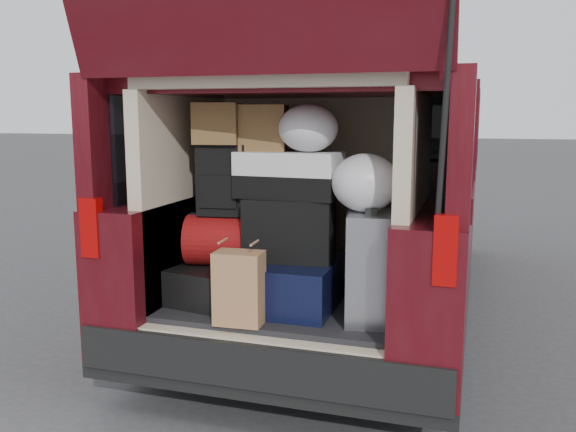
{
  "coord_description": "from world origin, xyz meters",
  "views": [
    {
      "loc": [
        0.97,
        -2.9,
        1.58
      ],
      "look_at": [
        0.0,
        0.2,
        1.04
      ],
      "focal_mm": 38.0,
      "sensor_mm": 36.0,
      "label": 1
    }
  ],
  "objects_px": {
    "black_hardshell": "(215,282)",
    "kraft_bag": "(239,288)",
    "black_soft_case": "(290,229)",
    "twotone_duffel": "(289,175)",
    "silver_roller": "(370,267)",
    "backpack": "(224,180)",
    "red_duffel": "(226,240)",
    "navy_hardshell": "(292,283)"
  },
  "relations": [
    {
      "from": "red_duffel",
      "to": "twotone_duffel",
      "type": "height_order",
      "value": "twotone_duffel"
    },
    {
      "from": "navy_hardshell",
      "to": "backpack",
      "type": "xyz_separation_m",
      "value": [
        -0.4,
        0.02,
        0.55
      ]
    },
    {
      "from": "black_hardshell",
      "to": "twotone_duffel",
      "type": "bearing_deg",
      "value": 18.29
    },
    {
      "from": "kraft_bag",
      "to": "black_soft_case",
      "type": "xyz_separation_m",
      "value": [
        0.15,
        0.37,
        0.24
      ]
    },
    {
      "from": "kraft_bag",
      "to": "black_soft_case",
      "type": "height_order",
      "value": "black_soft_case"
    },
    {
      "from": "black_hardshell",
      "to": "black_soft_case",
      "type": "relative_size",
      "value": 1.08
    },
    {
      "from": "black_soft_case",
      "to": "kraft_bag",
      "type": "bearing_deg",
      "value": -117.42
    },
    {
      "from": "black_soft_case",
      "to": "twotone_duffel",
      "type": "relative_size",
      "value": 0.85
    },
    {
      "from": "silver_roller",
      "to": "kraft_bag",
      "type": "bearing_deg",
      "value": -166.15
    },
    {
      "from": "red_duffel",
      "to": "black_soft_case",
      "type": "height_order",
      "value": "black_soft_case"
    },
    {
      "from": "black_hardshell",
      "to": "backpack",
      "type": "bearing_deg",
      "value": 53.44
    },
    {
      "from": "navy_hardshell",
      "to": "twotone_duffel",
      "type": "xyz_separation_m",
      "value": [
        -0.03,
        0.04,
        0.58
      ]
    },
    {
      "from": "red_duffel",
      "to": "black_soft_case",
      "type": "xyz_separation_m",
      "value": [
        0.36,
        0.02,
        0.08
      ]
    },
    {
      "from": "backpack",
      "to": "twotone_duffel",
      "type": "height_order",
      "value": "backpack"
    },
    {
      "from": "black_hardshell",
      "to": "silver_roller",
      "type": "distance_m",
      "value": 0.9
    },
    {
      "from": "navy_hardshell",
      "to": "black_soft_case",
      "type": "height_order",
      "value": "black_soft_case"
    },
    {
      "from": "black_hardshell",
      "to": "kraft_bag",
      "type": "relative_size",
      "value": 1.37
    },
    {
      "from": "red_duffel",
      "to": "kraft_bag",
      "type": "bearing_deg",
      "value": -68.13
    },
    {
      "from": "silver_roller",
      "to": "red_duffel",
      "type": "height_order",
      "value": "silver_roller"
    },
    {
      "from": "red_duffel",
      "to": "twotone_duffel",
      "type": "xyz_separation_m",
      "value": [
        0.35,
        0.04,
        0.37
      ]
    },
    {
      "from": "black_hardshell",
      "to": "kraft_bag",
      "type": "bearing_deg",
      "value": -39.59
    },
    {
      "from": "silver_roller",
      "to": "backpack",
      "type": "height_order",
      "value": "backpack"
    },
    {
      "from": "silver_roller",
      "to": "backpack",
      "type": "xyz_separation_m",
      "value": [
        -0.84,
        0.11,
        0.4
      ]
    },
    {
      "from": "twotone_duffel",
      "to": "backpack",
      "type": "bearing_deg",
      "value": -174.33
    },
    {
      "from": "kraft_bag",
      "to": "red_duffel",
      "type": "height_order",
      "value": "red_duffel"
    },
    {
      "from": "backpack",
      "to": "twotone_duffel",
      "type": "bearing_deg",
      "value": -5.9
    },
    {
      "from": "silver_roller",
      "to": "twotone_duffel",
      "type": "distance_m",
      "value": 0.65
    },
    {
      "from": "red_duffel",
      "to": "navy_hardshell",
      "type": "bearing_deg",
      "value": -9.76
    },
    {
      "from": "black_hardshell",
      "to": "black_soft_case",
      "type": "bearing_deg",
      "value": 15.42
    },
    {
      "from": "black_hardshell",
      "to": "black_soft_case",
      "type": "distance_m",
      "value": 0.54
    },
    {
      "from": "kraft_bag",
      "to": "red_duffel",
      "type": "relative_size",
      "value": 0.85
    },
    {
      "from": "black_hardshell",
      "to": "twotone_duffel",
      "type": "relative_size",
      "value": 0.92
    },
    {
      "from": "black_hardshell",
      "to": "navy_hardshell",
      "type": "distance_m",
      "value": 0.45
    },
    {
      "from": "red_duffel",
      "to": "black_hardshell",
      "type": "bearing_deg",
      "value": -169.78
    },
    {
      "from": "navy_hardshell",
      "to": "kraft_bag",
      "type": "distance_m",
      "value": 0.39
    },
    {
      "from": "black_hardshell",
      "to": "red_duffel",
      "type": "height_order",
      "value": "red_duffel"
    },
    {
      "from": "twotone_duffel",
      "to": "black_hardshell",
      "type": "bearing_deg",
      "value": -168.9
    },
    {
      "from": "black_hardshell",
      "to": "kraft_bag",
      "type": "distance_m",
      "value": 0.44
    },
    {
      "from": "black_soft_case",
      "to": "backpack",
      "type": "relative_size",
      "value": 1.19
    },
    {
      "from": "kraft_bag",
      "to": "twotone_duffel",
      "type": "bearing_deg",
      "value": 67.02
    },
    {
      "from": "navy_hardshell",
      "to": "kraft_bag",
      "type": "xyz_separation_m",
      "value": [
        -0.17,
        -0.35,
        0.05
      ]
    },
    {
      "from": "navy_hardshell",
      "to": "red_duffel",
      "type": "height_order",
      "value": "red_duffel"
    }
  ]
}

